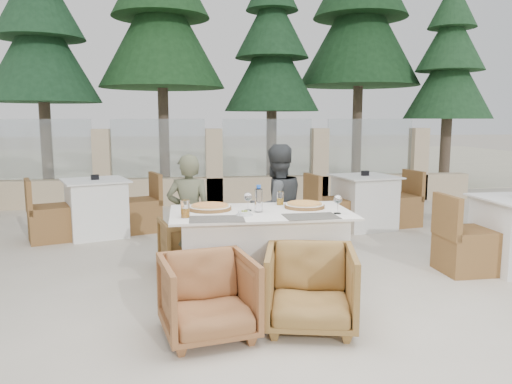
{
  "coord_description": "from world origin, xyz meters",
  "views": [
    {
      "loc": [
        -0.55,
        -4.41,
        1.6
      ],
      "look_at": [
        0.12,
        0.21,
        0.9
      ],
      "focal_mm": 35.0,
      "sensor_mm": 36.0,
      "label": 1
    }
  ],
  "objects": [
    {
      "name": "dining_table",
      "position": [
        0.12,
        -0.09,
        0.39
      ],
      "size": [
        1.6,
        0.9,
        0.77
      ],
      "primitive_type": null,
      "color": "white",
      "rests_on": "ground"
    },
    {
      "name": "pizza_right",
      "position": [
        0.55,
        0.03,
        0.79
      ],
      "size": [
        0.49,
        0.49,
        0.05
      ],
      "primitive_type": "cylinder",
      "rotation": [
        0.0,
        0.0,
        -0.42
      ],
      "color": "orange",
      "rests_on": "dining_table"
    },
    {
      "name": "bg_table_b",
      "position": [
        2.03,
        2.42,
        0.39
      ],
      "size": [
        1.76,
        1.11,
        0.77
      ],
      "primitive_type": null,
      "rotation": [
        0.0,
        0.0,
        0.18
      ],
      "color": "silver",
      "rests_on": "ground"
    },
    {
      "name": "olive_dish",
      "position": [
        -0.05,
        -0.25,
        0.79
      ],
      "size": [
        0.15,
        0.15,
        0.04
      ],
      "primitive_type": null,
      "rotation": [
        0.0,
        0.0,
        -0.42
      ],
      "color": "silver",
      "rests_on": "dining_table"
    },
    {
      "name": "diner_left",
      "position": [
        -0.51,
        0.59,
        0.62
      ],
      "size": [
        0.49,
        0.36,
        1.24
      ],
      "primitive_type": "imported",
      "rotation": [
        0.0,
        0.0,
        3.01
      ],
      "color": "#585B42",
      "rests_on": "ground"
    },
    {
      "name": "beer_glass_left",
      "position": [
        -0.55,
        -0.27,
        0.84
      ],
      "size": [
        0.1,
        0.1,
        0.15
      ],
      "primitive_type": "cylinder",
      "rotation": [
        0.0,
        0.0,
        -0.42
      ],
      "color": "orange",
      "rests_on": "dining_table"
    },
    {
      "name": "pizza_left",
      "position": [
        -0.33,
        0.05,
        0.8
      ],
      "size": [
        0.46,
        0.46,
        0.05
      ],
      "primitive_type": "cylinder",
      "rotation": [
        0.0,
        0.0,
        0.22
      ],
      "color": "#D65A1D",
      "rests_on": "dining_table"
    },
    {
      "name": "armchair_far_right",
      "position": [
        0.5,
        0.61,
        0.29
      ],
      "size": [
        0.72,
        0.73,
        0.58
      ],
      "primitive_type": "imported",
      "rotation": [
        0.0,
        0.0,
        2.97
      ],
      "color": "olive",
      "rests_on": "ground"
    },
    {
      "name": "armchair_near_left",
      "position": [
        -0.4,
        -0.91,
        0.3
      ],
      "size": [
        0.76,
        0.78,
        0.61
      ],
      "primitive_type": "imported",
      "rotation": [
        0.0,
        0.0,
        0.19
      ],
      "color": "#9A6238",
      "rests_on": "ground"
    },
    {
      "name": "perimeter_wall_far",
      "position": [
        0.0,
        4.8,
        0.8
      ],
      "size": [
        10.0,
        0.34,
        1.6
      ],
      "primitive_type": null,
      "color": "beige",
      "rests_on": "ground"
    },
    {
      "name": "pine_far_right",
      "position": [
        5.5,
        6.5,
        2.25
      ],
      "size": [
        1.98,
        1.98,
        4.5
      ],
      "primitive_type": "cone",
      "color": "#234E29",
      "rests_on": "ground"
    },
    {
      "name": "pine_centre",
      "position": [
        1.5,
        7.2,
        2.5
      ],
      "size": [
        2.2,
        2.2,
        5.0
      ],
      "primitive_type": "cone",
      "color": "#1C4323",
      "rests_on": "ground"
    },
    {
      "name": "wine_glass_centre",
      "position": [
        0.01,
        -0.04,
        0.86
      ],
      "size": [
        0.08,
        0.08,
        0.18
      ],
      "primitive_type": null,
      "rotation": [
        0.0,
        0.0,
        -0.05
      ],
      "color": "white",
      "rests_on": "dining_table"
    },
    {
      "name": "water_bottle",
      "position": [
        0.1,
        -0.11,
        0.89
      ],
      "size": [
        0.09,
        0.09,
        0.24
      ],
      "primitive_type": "cylinder",
      "rotation": [
        0.0,
        0.0,
        0.34
      ],
      "color": "#B0D5E7",
      "rests_on": "dining_table"
    },
    {
      "name": "armchair_near_right",
      "position": [
        0.38,
        -0.86,
        0.31
      ],
      "size": [
        0.81,
        0.82,
        0.63
      ],
      "primitive_type": "imported",
      "rotation": [
        0.0,
        0.0,
        -0.23
      ],
      "color": "olive",
      "rests_on": "ground"
    },
    {
      "name": "placemat_near_right",
      "position": [
        0.5,
        -0.39,
        0.77
      ],
      "size": [
        0.46,
        0.32,
        0.0
      ],
      "primitive_type": "cube",
      "rotation": [
        0.0,
        0.0,
        0.04
      ],
      "color": "#4F4C44",
      "rests_on": "dining_table"
    },
    {
      "name": "pine_mid_right",
      "position": [
        3.8,
        7.8,
        3.4
      ],
      "size": [
        2.99,
        2.99,
        6.8
      ],
      "primitive_type": "cone",
      "color": "#1B4120",
      "rests_on": "ground"
    },
    {
      "name": "diner_right",
      "position": [
        0.39,
        0.58,
        0.67
      ],
      "size": [
        0.78,
        0.7,
        1.33
      ],
      "primitive_type": "imported",
      "rotation": [
        0.0,
        0.0,
        3.51
      ],
      "color": "#393C3E",
      "rests_on": "ground"
    },
    {
      "name": "ground",
      "position": [
        0.0,
        0.0,
        0.0
      ],
      "size": [
        80.0,
        80.0,
        0.0
      ],
      "primitive_type": "plane",
      "color": "beige",
      "rests_on": "ground"
    },
    {
      "name": "wine_glass_corner",
      "position": [
        0.76,
        -0.3,
        0.86
      ],
      "size": [
        0.1,
        0.1,
        0.18
      ],
      "primitive_type": null,
      "rotation": [
        0.0,
        0.0,
        0.41
      ],
      "color": "white",
      "rests_on": "dining_table"
    },
    {
      "name": "beer_glass_right",
      "position": [
        0.35,
        0.21,
        0.83
      ],
      "size": [
        0.07,
        0.07,
        0.13
      ],
      "primitive_type": "cylinder",
      "rotation": [
        0.0,
        0.0,
        0.06
      ],
      "color": "gold",
      "rests_on": "dining_table"
    },
    {
      "name": "sand_patch",
      "position": [
        0.0,
        14.0,
        0.01
      ],
      "size": [
        30.0,
        16.0,
        0.01
      ],
      "primitive_type": "cube",
      "color": "beige",
      "rests_on": "ground"
    },
    {
      "name": "armchair_far_left",
      "position": [
        -0.51,
        0.78,
        0.28
      ],
      "size": [
        0.71,
        0.72,
        0.56
      ],
      "primitive_type": "imported",
      "rotation": [
        0.0,
        0.0,
        3.36
      ],
      "color": "brown",
      "rests_on": "ground"
    },
    {
      "name": "pine_far_left",
      "position": [
        -3.5,
        7.0,
        2.75
      ],
      "size": [
        2.42,
        2.42,
        5.5
      ],
      "primitive_type": "cone",
      "color": "#1E4627",
      "rests_on": "ground"
    },
    {
      "name": "pine_mid_left",
      "position": [
        -1.0,
        7.5,
        3.25
      ],
      "size": [
        2.86,
        2.86,
        6.5
      ],
      "primitive_type": "cone",
      "color": "#1F4921",
      "rests_on": "ground"
    },
    {
      "name": "bg_table_a",
      "position": [
        -1.74,
        2.49,
        0.39
      ],
      "size": [
        1.82,
        1.32,
        0.77
      ],
      "primitive_type": null,
      "rotation": [
        0.0,
        0.0,
        0.34
      ],
      "color": "white",
      "rests_on": "ground"
    },
    {
      "name": "placemat_near_left",
      "position": [
        -0.29,
        -0.38,
        0.77
      ],
      "size": [
        0.46,
        0.32,
        0.0
      ],
      "primitive_type": "cube",
      "rotation": [
        0.0,
        0.0,
        -0.03
      ],
      "color": "#56514A",
      "rests_on": "dining_table"
    }
  ]
}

